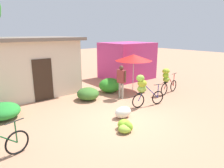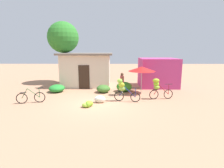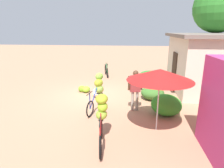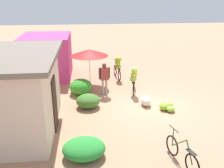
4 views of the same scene
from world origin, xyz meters
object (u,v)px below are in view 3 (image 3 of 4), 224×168
banana_pile_on_ground (84,89)px  person_vendor (135,86)px  produce_sack (97,92)px  bicycle_center_loaded (102,114)px  bicycle_leftmost (106,71)px  tree_behind_building (219,8)px  bicycle_near_pile (98,89)px  building_low (205,63)px  market_umbrella (160,75)px

banana_pile_on_ground → person_vendor: size_ratio=0.43×
produce_sack → bicycle_center_loaded: bearing=12.4°
bicycle_leftmost → bicycle_center_loaded: bicycle_center_loaded is taller
tree_behind_building → banana_pile_on_ground: bearing=-66.0°
tree_behind_building → person_vendor: (5.43, -4.86, -3.36)m
bicycle_near_pile → bicycle_center_loaded: bicycle_near_pile is taller
banana_pile_on_ground → bicycle_leftmost: bearing=169.0°
banana_pile_on_ground → tree_behind_building: bearing=114.0°
building_low → market_umbrella: size_ratio=2.32×
tree_behind_building → banana_pile_on_ground: 9.21m
building_low → bicycle_leftmost: size_ratio=2.84×
banana_pile_on_ground → market_umbrella: bearing=42.8°
bicycle_leftmost → bicycle_near_pile: (5.72, 0.44, 0.49)m
bicycle_near_pile → banana_pile_on_ground: size_ratio=2.33×
bicycle_center_loaded → produce_sack: bearing=-167.6°
tree_behind_building → market_umbrella: (6.92, -4.16, -2.52)m
market_umbrella → produce_sack: size_ratio=2.89×
market_umbrella → banana_pile_on_ground: market_umbrella is taller
tree_behind_building → bicycle_center_loaded: size_ratio=3.60×
bicycle_leftmost → person_vendor: person_vendor is taller
bicycle_leftmost → market_umbrella: bearing=19.9°
tree_behind_building → bicycle_center_loaded: tree_behind_building is taller
market_umbrella → bicycle_center_loaded: 2.11m
building_low → bicycle_near_pile: building_low is taller
building_low → tree_behind_building: bearing=152.6°
bicycle_near_pile → banana_pile_on_ground: bicycle_near_pile is taller
banana_pile_on_ground → bicycle_near_pile: bearing=28.9°
person_vendor → bicycle_near_pile: bearing=-90.5°
bicycle_leftmost → bicycle_center_loaded: (8.07, 0.96, 0.48)m
bicycle_near_pile → bicycle_center_loaded: size_ratio=1.01×
building_low → banana_pile_on_ground: building_low is taller
person_vendor → market_umbrella: bearing=25.0°
market_umbrella → building_low: bearing=147.3°
bicycle_center_loaded → produce_sack: size_ratio=2.33×
market_umbrella → bicycle_near_pile: market_umbrella is taller
bicycle_center_loaded → banana_pile_on_ground: bicycle_center_loaded is taller
tree_behind_building → produce_sack: bearing=-59.2°
tree_behind_building → market_umbrella: size_ratio=2.90×
produce_sack → banana_pile_on_ground: bearing=-127.3°
banana_pile_on_ground → person_vendor: 3.47m
bicycle_center_loaded → person_vendor: bearing=157.5°
building_low → bicycle_center_loaded: size_ratio=2.88×
market_umbrella → bicycle_leftmost: size_ratio=1.22×
bicycle_leftmost → bicycle_near_pile: bearing=4.4°
bicycle_leftmost → banana_pile_on_ground: size_ratio=2.34×
produce_sack → person_vendor: 2.45m
market_umbrella → bicycle_near_pile: 2.83m
market_umbrella → bicycle_near_pile: size_ratio=1.23×
tree_behind_building → person_vendor: size_ratio=3.56×
produce_sack → person_vendor: bearing=50.8°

